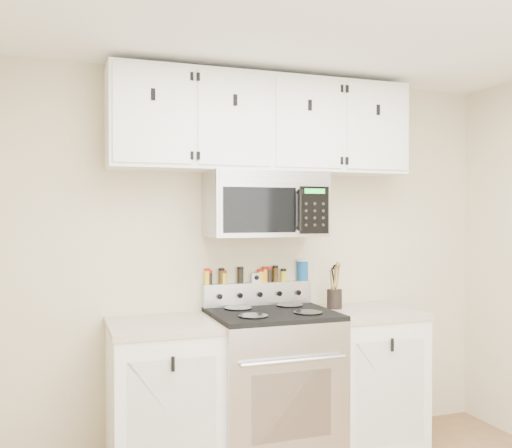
# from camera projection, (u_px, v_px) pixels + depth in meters

# --- Properties ---
(back_wall) EXTENTS (3.50, 0.01, 2.50)m
(back_wall) POSITION_uv_depth(u_px,v_px,m) (256.00, 260.00, 3.90)
(back_wall) COLOR beige
(back_wall) RESTS_ON floor
(range) EXTENTS (0.76, 0.65, 1.10)m
(range) POSITION_uv_depth(u_px,v_px,m) (272.00, 384.00, 3.61)
(range) COLOR #B7B7BA
(range) RESTS_ON floor
(base_cabinet_left) EXTENTS (0.64, 0.62, 0.92)m
(base_cabinet_left) POSITION_uv_depth(u_px,v_px,m) (163.00, 398.00, 3.41)
(base_cabinet_left) COLOR white
(base_cabinet_left) RESTS_ON floor
(base_cabinet_right) EXTENTS (0.64, 0.62, 0.92)m
(base_cabinet_right) POSITION_uv_depth(u_px,v_px,m) (366.00, 377.00, 3.86)
(base_cabinet_right) COLOR white
(base_cabinet_right) RESTS_ON floor
(microwave) EXTENTS (0.76, 0.44, 0.42)m
(microwave) POSITION_uv_depth(u_px,v_px,m) (265.00, 204.00, 3.71)
(microwave) COLOR #9E9EA3
(microwave) RESTS_ON back_wall
(upper_cabinets) EXTENTS (2.00, 0.35, 0.62)m
(upper_cabinets) POSITION_uv_depth(u_px,v_px,m) (264.00, 125.00, 3.73)
(upper_cabinets) COLOR white
(upper_cabinets) RESTS_ON back_wall
(utensil_crock) EXTENTS (0.10, 0.10, 0.30)m
(utensil_crock) POSITION_uv_depth(u_px,v_px,m) (334.00, 297.00, 3.89)
(utensil_crock) COLOR black
(utensil_crock) RESTS_ON base_cabinet_right
(kitchen_timer) EXTENTS (0.06, 0.06, 0.06)m
(kitchen_timer) POSITION_uv_depth(u_px,v_px,m) (256.00, 278.00, 3.86)
(kitchen_timer) COLOR silver
(kitchen_timer) RESTS_ON range
(salt_canister) EXTENTS (0.08, 0.08, 0.15)m
(salt_canister) POSITION_uv_depth(u_px,v_px,m) (302.00, 270.00, 3.98)
(salt_canister) COLOR #144C8B
(salt_canister) RESTS_ON range
(spice_jar_0) EXTENTS (0.04, 0.04, 0.11)m
(spice_jar_0) POSITION_uv_depth(u_px,v_px,m) (207.00, 276.00, 3.75)
(spice_jar_0) COLOR gold
(spice_jar_0) RESTS_ON range
(spice_jar_1) EXTENTS (0.04, 0.04, 0.09)m
(spice_jar_1) POSITION_uv_depth(u_px,v_px,m) (210.00, 277.00, 3.76)
(spice_jar_1) COLOR black
(spice_jar_1) RESTS_ON range
(spice_jar_2) EXTENTS (0.04, 0.04, 0.10)m
(spice_jar_2) POSITION_uv_depth(u_px,v_px,m) (222.00, 276.00, 3.78)
(spice_jar_2) COLOR #3F2D0F
(spice_jar_2) RESTS_ON range
(spice_jar_3) EXTENTS (0.04, 0.04, 0.09)m
(spice_jar_3) POSITION_uv_depth(u_px,v_px,m) (223.00, 277.00, 3.79)
(spice_jar_3) COLOR yellow
(spice_jar_3) RESTS_ON range
(spice_jar_4) EXTENTS (0.04, 0.04, 0.11)m
(spice_jar_4) POSITION_uv_depth(u_px,v_px,m) (240.00, 275.00, 3.83)
(spice_jar_4) COLOR black
(spice_jar_4) RESTS_ON range
(spice_jar_5) EXTENTS (0.04, 0.04, 0.10)m
(spice_jar_5) POSITION_uv_depth(u_px,v_px,m) (241.00, 276.00, 3.83)
(spice_jar_5) COLOR #3F2D0F
(spice_jar_5) RESTS_ON range
(spice_jar_6) EXTENTS (0.05, 0.05, 0.09)m
(spice_jar_6) POSITION_uv_depth(u_px,v_px,m) (261.00, 276.00, 3.87)
(spice_jar_6) COLOR yellow
(spice_jar_6) RESTS_ON range
(spice_jar_7) EXTENTS (0.04, 0.04, 0.10)m
(spice_jar_7) POSITION_uv_depth(u_px,v_px,m) (265.00, 274.00, 3.88)
(spice_jar_7) COLOR orange
(spice_jar_7) RESTS_ON range
(spice_jar_8) EXTENTS (0.04, 0.04, 0.10)m
(spice_jar_8) POSITION_uv_depth(u_px,v_px,m) (269.00, 274.00, 3.89)
(spice_jar_8) COLOR black
(spice_jar_8) RESTS_ON range
(spice_jar_9) EXTENTS (0.04, 0.04, 0.11)m
(spice_jar_9) POSITION_uv_depth(u_px,v_px,m) (275.00, 274.00, 3.91)
(spice_jar_9) COLOR #3D2A0E
(spice_jar_9) RESTS_ON range
(spice_jar_10) EXTENTS (0.04, 0.04, 0.09)m
(spice_jar_10) POSITION_uv_depth(u_px,v_px,m) (283.00, 275.00, 3.93)
(spice_jar_10) COLOR gold
(spice_jar_10) RESTS_ON range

